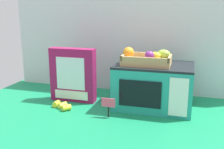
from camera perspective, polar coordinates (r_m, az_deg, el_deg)
The scene contains 7 objects.
ground_plane at distance 1.53m, azimuth 1.54°, elevation -6.74°, with size 1.70×1.70×0.00m, color #147A4C.
display_back_panel at distance 1.75m, azimuth 4.28°, elevation 7.58°, with size 1.61×0.03×0.69m, color silver.
toy_microwave at distance 1.51m, azimuth 8.70°, elevation -2.37°, with size 0.41×0.29×0.24m.
food_groups_crate at distance 1.46m, azimuth 7.25°, elevation 3.22°, with size 0.26×0.17×0.09m.
cookie_set_box at distance 1.60m, azimuth -8.21°, elevation -0.11°, with size 0.27×0.07×0.31m.
price_sign at distance 1.37m, azimuth -0.78°, elevation -6.32°, with size 0.07×0.01×0.10m.
loose_toy_banana at distance 1.53m, azimuth -10.45°, elevation -6.40°, with size 0.12×0.09×0.03m.
Camera 1 is at (0.36, -1.38, 0.54)m, focal length 43.67 mm.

